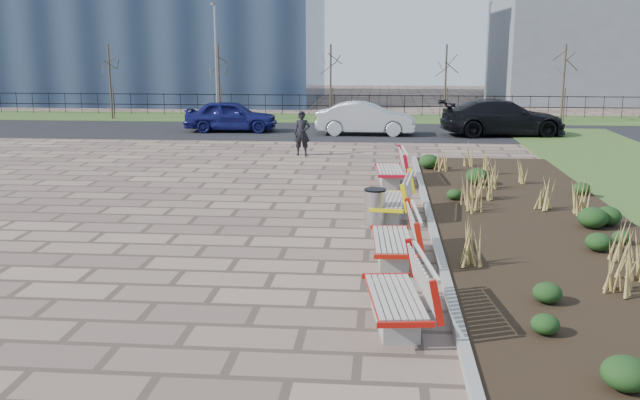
# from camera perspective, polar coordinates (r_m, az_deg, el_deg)

# --- Properties ---
(ground) EXTENTS (120.00, 120.00, 0.00)m
(ground) POSITION_cam_1_polar(r_m,az_deg,el_deg) (12.46, -8.16, -6.89)
(ground) COLOR #836B5A
(ground) RESTS_ON ground
(planting_bed) EXTENTS (4.50, 18.00, 0.10)m
(planting_bed) POSITION_cam_1_polar(r_m,az_deg,el_deg) (17.29, 16.50, -1.62)
(planting_bed) COLOR black
(planting_bed) RESTS_ON ground
(planting_curb) EXTENTS (0.16, 18.00, 0.15)m
(planting_curb) POSITION_cam_1_polar(r_m,az_deg,el_deg) (16.97, 8.77, -1.42)
(planting_curb) COLOR gray
(planting_curb) RESTS_ON ground
(grass_verge_far) EXTENTS (80.00, 5.00, 0.04)m
(grass_verge_far) POSITION_cam_1_polar(r_m,az_deg,el_deg) (39.75, 1.01, 6.56)
(grass_verge_far) COLOR #33511E
(grass_verge_far) RESTS_ON ground
(road) EXTENTS (80.00, 7.00, 0.02)m
(road) POSITION_cam_1_polar(r_m,az_deg,el_deg) (33.80, 0.29, 5.50)
(road) COLOR black
(road) RESTS_ON ground
(bench_a) EXTENTS (1.16, 2.20, 1.00)m
(bench_a) POSITION_cam_1_polar(r_m,az_deg,el_deg) (10.65, 6.02, -7.39)
(bench_a) COLOR #B3130B
(bench_a) RESTS_ON ground
(bench_b) EXTENTS (1.00, 2.14, 1.00)m
(bench_b) POSITION_cam_1_polar(r_m,az_deg,el_deg) (13.61, 5.82, -2.96)
(bench_b) COLOR red
(bench_b) RESTS_ON ground
(bench_c) EXTENTS (1.12, 2.18, 1.00)m
(bench_c) POSITION_cam_1_polar(r_m,az_deg,el_deg) (17.03, 5.69, 0.18)
(bench_c) COLOR #FFEF0D
(bench_c) RESTS_ON ground
(bench_d) EXTENTS (1.02, 2.15, 1.00)m
(bench_d) POSITION_cam_1_polar(r_m,az_deg,el_deg) (21.19, 5.58, 2.61)
(bench_d) COLOR red
(bench_d) RESTS_ON ground
(litter_bin) EXTENTS (0.49, 0.49, 0.84)m
(litter_bin) POSITION_cam_1_polar(r_m,az_deg,el_deg) (16.32, 4.42, -0.62)
(litter_bin) COLOR #B2B2B7
(litter_bin) RESTS_ON ground
(pedestrian) EXTENTS (0.61, 0.41, 1.65)m
(pedestrian) POSITION_cam_1_polar(r_m,az_deg,el_deg) (26.55, -1.45, 5.36)
(pedestrian) COLOR black
(pedestrian) RESTS_ON ground
(car_blue) EXTENTS (4.39, 1.96, 1.47)m
(car_blue) POSITION_cam_1_polar(r_m,az_deg,el_deg) (33.95, -7.13, 6.70)
(car_blue) COLOR navy
(car_blue) RESTS_ON road
(car_silver) EXTENTS (4.49, 1.64, 1.47)m
(car_silver) POSITION_cam_1_polar(r_m,az_deg,el_deg) (32.54, 3.67, 6.53)
(car_silver) COLOR #ACAFB4
(car_silver) RESTS_ON road
(car_black) EXTENTS (5.78, 2.95, 1.61)m
(car_black) POSITION_cam_1_polar(r_m,az_deg,el_deg) (33.22, 14.41, 6.40)
(car_black) COLOR black
(car_black) RESTS_ON road
(tree_a) EXTENTS (1.40, 1.40, 4.00)m
(tree_a) POSITION_cam_1_polar(r_m,az_deg,el_deg) (40.77, -16.44, 9.06)
(tree_a) COLOR #4C3D2D
(tree_a) RESTS_ON grass_verge_far
(tree_b) EXTENTS (1.40, 1.40, 4.00)m
(tree_b) POSITION_cam_1_polar(r_m,az_deg,el_deg) (39.00, -8.09, 9.30)
(tree_b) COLOR #4C3D2D
(tree_b) RESTS_ON grass_verge_far
(tree_c) EXTENTS (1.40, 1.40, 4.00)m
(tree_c) POSITION_cam_1_polar(r_m,az_deg,el_deg) (38.10, 0.86, 9.35)
(tree_c) COLOR #4C3D2D
(tree_c) RESTS_ON grass_verge_far
(tree_d) EXTENTS (1.40, 1.40, 4.00)m
(tree_d) POSITION_cam_1_polar(r_m,az_deg,el_deg) (38.13, 10.00, 9.17)
(tree_d) COLOR #4C3D2D
(tree_d) RESTS_ON grass_verge_far
(tree_e) EXTENTS (1.40, 1.40, 4.00)m
(tree_e) POSITION_cam_1_polar(r_m,az_deg,el_deg) (39.10, 18.90, 8.77)
(tree_e) COLOR #4C3D2D
(tree_e) RESTS_ON grass_verge_far
(lamp_west) EXTENTS (0.24, 0.60, 6.00)m
(lamp_west) POSITION_cam_1_polar(r_m,az_deg,el_deg) (38.47, -8.30, 10.75)
(lamp_west) COLOR gray
(lamp_west) RESTS_ON grass_verge_far
(lamp_east) EXTENTS (0.24, 0.60, 6.00)m
(lamp_east) POSITION_cam_1_polar(r_m,az_deg,el_deg) (37.82, 13.20, 10.53)
(lamp_east) COLOR gray
(lamp_east) RESTS_ON grass_verge_far
(railing_fence) EXTENTS (44.00, 0.10, 1.20)m
(railing_fence) POSITION_cam_1_polar(r_m,az_deg,el_deg) (41.18, 1.16, 7.63)
(railing_fence) COLOR black
(railing_fence) RESTS_ON grass_verge_far
(building_grey) EXTENTS (18.00, 12.00, 10.00)m
(building_grey) POSITION_cam_1_polar(r_m,az_deg,el_deg) (56.16, 23.47, 12.37)
(building_grey) COLOR slate
(building_grey) RESTS_ON ground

